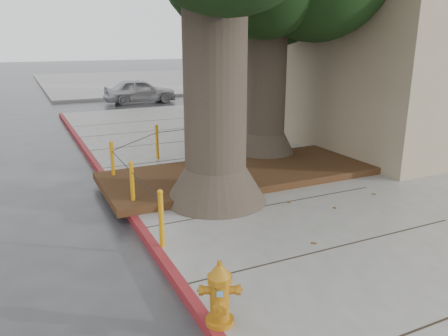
{
  "coord_description": "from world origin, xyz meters",
  "views": [
    {
      "loc": [
        -3.7,
        -4.82,
        3.26
      ],
      "look_at": [
        -0.55,
        1.79,
        1.1
      ],
      "focal_mm": 35.0,
      "sensor_mm": 36.0,
      "label": 1
    }
  ],
  "objects": [
    {
      "name": "building_side_white",
      "position": [
        16.0,
        26.0,
        4.5
      ],
      "size": [
        10.0,
        10.0,
        9.0
      ],
      "primitive_type": "cube",
      "color": "silver",
      "rests_on": "ground"
    },
    {
      "name": "fire_hydrant",
      "position": [
        -1.9,
        -0.94,
        0.53
      ],
      "size": [
        0.43,
        0.43,
        0.78
      ],
      "rotation": [
        0.0,
        0.0,
        -0.43
      ],
      "color": "#B36D12",
      "rests_on": "sidewalk_main"
    },
    {
      "name": "curb_red",
      "position": [
        -2.0,
        2.5,
        0.07
      ],
      "size": [
        0.14,
        26.0,
        0.16
      ],
      "primitive_type": "cube",
      "color": "maroon",
      "rests_on": "ground"
    },
    {
      "name": "planter_bed",
      "position": [
        0.9,
        3.9,
        0.23
      ],
      "size": [
        6.4,
        2.6,
        0.16
      ],
      "primitive_type": "cube",
      "color": "black",
      "rests_on": "sidewalk_main"
    },
    {
      "name": "car_red",
      "position": [
        12.98,
        17.77,
        0.64
      ],
      "size": [
        4.01,
        1.72,
        1.28
      ],
      "primitive_type": "imported",
      "rotation": [
        0.0,
        0.0,
        1.48
      ],
      "color": "maroon",
      "rests_on": "ground"
    },
    {
      "name": "sidewalk_main",
      "position": [
        6.0,
        2.5,
        0.07
      ],
      "size": [
        16.0,
        26.0,
        0.15
      ],
      "primitive_type": "cube",
      "color": "slate",
      "rests_on": "ground"
    },
    {
      "name": "bollard_ring",
      "position": [
        -0.87,
        4.38,
        0.66
      ],
      "size": [
        3.79,
        5.39,
        0.95
      ],
      "color": "#CC820B",
      "rests_on": "sidewalk_main"
    },
    {
      "name": "ground",
      "position": [
        0.0,
        0.0,
        0.0
      ],
      "size": [
        140.0,
        140.0,
        0.0
      ],
      "primitive_type": "plane",
      "color": "#28282B",
      "rests_on": "ground"
    },
    {
      "name": "car_silver",
      "position": [
        2.32,
        18.24,
        0.64
      ],
      "size": [
        3.82,
        1.67,
        1.28
      ],
      "primitive_type": "imported",
      "rotation": [
        0.0,
        0.0,
        1.53
      ],
      "color": "#B4B4B9",
      "rests_on": "ground"
    },
    {
      "name": "sidewalk_far",
      "position": [
        6.0,
        30.0,
        0.07
      ],
      "size": [
        16.0,
        20.0,
        0.15
      ],
      "primitive_type": "cube",
      "color": "slate",
      "rests_on": "ground"
    },
    {
      "name": "building_side_grey",
      "position": [
        22.0,
        32.0,
        6.0
      ],
      "size": [
        12.0,
        14.0,
        12.0
      ],
      "primitive_type": "cube",
      "color": "slate",
      "rests_on": "ground"
    }
  ]
}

